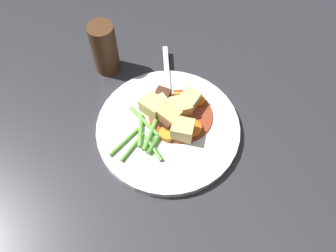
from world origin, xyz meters
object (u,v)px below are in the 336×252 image
meat_chunk_1 (175,104)px  meat_chunk_2 (163,96)px  potato_chunk_2 (180,107)px  meat_chunk_0 (167,124)px  fork (168,83)px  potato_chunk_4 (153,106)px  meat_chunk_3 (159,116)px  potato_chunk_3 (161,105)px  carrot_slice_2 (167,134)px  potato_chunk_5 (170,116)px  dinner_plate (168,128)px  carrot_slice_4 (198,101)px  carrot_slice_3 (192,129)px  carrot_slice_0 (178,99)px  potato_chunk_0 (190,100)px  pepper_mill (104,48)px  carrot_slice_1 (184,124)px  potato_chunk_1 (183,130)px

meat_chunk_1 → meat_chunk_2: meat_chunk_2 is taller
potato_chunk_2 → meat_chunk_0: size_ratio=1.36×
meat_chunk_2 → fork: size_ratio=0.16×
potato_chunk_4 → meat_chunk_3: 0.02m
potato_chunk_3 → meat_chunk_1: bearing=-18.7°
carrot_slice_2 → potato_chunk_5: 0.03m
dinner_plate → potato_chunk_5: 0.03m
carrot_slice_4 → potato_chunk_5: size_ratio=0.70×
carrot_slice_3 → meat_chunk_2: (-0.01, 0.08, 0.01)m
carrot_slice_0 → meat_chunk_1: bearing=-146.6°
potato_chunk_0 → pepper_mill: pepper_mill is taller
carrot_slice_4 → potato_chunk_4: potato_chunk_4 is taller
dinner_plate → meat_chunk_1: (0.03, 0.03, 0.02)m
dinner_plate → carrot_slice_1: 0.03m
potato_chunk_2 → carrot_slice_4: bearing=1.0°
carrot_slice_2 → carrot_slice_4: same height
carrot_slice_2 → meat_chunk_1: meat_chunk_1 is taller
carrot_slice_4 → carrot_slice_1: bearing=-149.6°
meat_chunk_0 → meat_chunk_2: 0.06m
potato_chunk_5 → meat_chunk_2: (0.01, 0.05, -0.00)m
fork → potato_chunk_3: bearing=-132.1°
potato_chunk_0 → potato_chunk_3: 0.05m
fork → pepper_mill: size_ratio=1.51×
potato_chunk_5 → meat_chunk_3: (-0.01, 0.01, -0.01)m
carrot_slice_3 → potato_chunk_3: 0.07m
potato_chunk_5 → carrot_slice_3: bearing=-58.3°
potato_chunk_2 → pepper_mill: 0.19m
carrot_slice_1 → potato_chunk_5: potato_chunk_5 is taller
meat_chunk_0 → meat_chunk_3: 0.02m
carrot_slice_4 → fork: (-0.02, 0.07, -0.00)m
potato_chunk_2 → fork: size_ratio=0.21×
potato_chunk_3 → potato_chunk_5: (0.00, -0.03, 0.00)m
carrot_slice_4 → meat_chunk_2: size_ratio=0.93×
meat_chunk_0 → pepper_mill: (-0.02, 0.19, 0.03)m
meat_chunk_3 → potato_chunk_1: bearing=-71.8°
dinner_plate → potato_chunk_2: 0.04m
dinner_plate → meat_chunk_3: (-0.00, 0.02, 0.02)m
potato_chunk_4 → meat_chunk_1: potato_chunk_4 is taller
meat_chunk_2 → potato_chunk_5: bearing=-106.0°
carrot_slice_1 → carrot_slice_4: (0.05, 0.03, -0.00)m
potato_chunk_3 → meat_chunk_1: 0.03m
potato_chunk_4 → potato_chunk_5: size_ratio=1.13×
potato_chunk_5 → pepper_mill: bearing=100.8°
carrot_slice_0 → potato_chunk_0: size_ratio=0.87×
potato_chunk_1 → potato_chunk_2: bearing=62.1°
meat_chunk_0 → meat_chunk_2: meat_chunk_0 is taller
carrot_slice_3 → potato_chunk_0: bearing=61.4°
meat_chunk_1 → potato_chunk_0: bearing=-18.9°
pepper_mill → carrot_slice_1: bearing=-76.1°
carrot_slice_0 → carrot_slice_1: 0.05m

